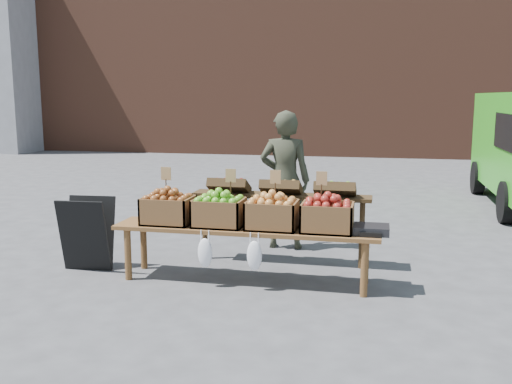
% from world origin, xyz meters
% --- Properties ---
extents(ground, '(80.00, 80.00, 0.00)m').
position_xyz_m(ground, '(0.00, 0.00, 0.00)').
color(ground, '#48494B').
extents(brick_building, '(24.00, 4.00, 10.00)m').
position_xyz_m(brick_building, '(0.00, 15.00, 5.00)').
color(brick_building, brown).
rests_on(brick_building, ground).
extents(vendor, '(0.64, 0.44, 1.71)m').
position_xyz_m(vendor, '(0.52, 1.84, 0.86)').
color(vendor, '#2E3123').
rests_on(vendor, ground).
extents(chalkboard_sign, '(0.55, 0.33, 0.81)m').
position_xyz_m(chalkboard_sign, '(-1.42, 0.45, 0.40)').
color(chalkboard_sign, black).
rests_on(chalkboard_sign, ground).
extents(back_table, '(2.10, 0.44, 1.04)m').
position_xyz_m(back_table, '(0.59, 1.15, 0.52)').
color(back_table, '#362513').
rests_on(back_table, ground).
extents(display_bench, '(2.70, 0.56, 0.57)m').
position_xyz_m(display_bench, '(0.35, 0.43, 0.28)').
color(display_bench, brown).
rests_on(display_bench, ground).
extents(crate_golden_apples, '(0.50, 0.40, 0.28)m').
position_xyz_m(crate_golden_apples, '(-0.47, 0.43, 0.71)').
color(crate_golden_apples, brown).
rests_on(crate_golden_apples, display_bench).
extents(crate_russet_pears, '(0.50, 0.40, 0.28)m').
position_xyz_m(crate_russet_pears, '(0.08, 0.43, 0.71)').
color(crate_russet_pears, '#559420').
rests_on(crate_russet_pears, display_bench).
extents(crate_red_apples, '(0.50, 0.40, 0.28)m').
position_xyz_m(crate_red_apples, '(0.63, 0.43, 0.71)').
color(crate_red_apples, '#B5892E').
rests_on(crate_red_apples, display_bench).
extents(crate_green_apples, '(0.50, 0.40, 0.28)m').
position_xyz_m(crate_green_apples, '(1.18, 0.43, 0.71)').
color(crate_green_apples, maroon).
rests_on(crate_green_apples, display_bench).
extents(weighing_scale, '(0.34, 0.30, 0.08)m').
position_xyz_m(weighing_scale, '(1.60, 0.43, 0.61)').
color(weighing_scale, black).
rests_on(weighing_scale, display_bench).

